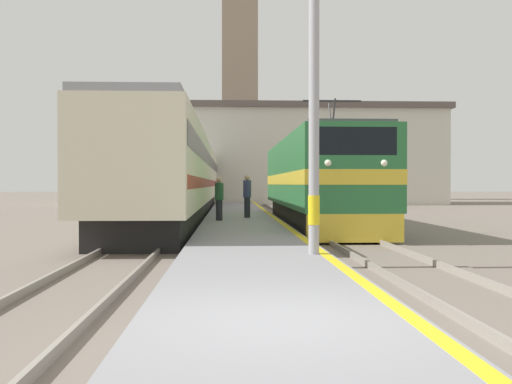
% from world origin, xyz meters
% --- Properties ---
extents(ground_plane, '(200.00, 200.00, 0.00)m').
position_xyz_m(ground_plane, '(0.00, 30.00, 0.00)').
color(ground_plane, '#70665B').
extents(platform, '(3.13, 140.00, 0.31)m').
position_xyz_m(platform, '(0.00, 25.00, 0.15)').
color(platform, gray).
rests_on(platform, ground).
extents(rail_track_near, '(2.83, 140.00, 0.16)m').
position_xyz_m(rail_track_near, '(3.04, 25.00, 0.03)').
color(rail_track_near, '#70665B').
rests_on(rail_track_near, ground).
extents(rail_track_far, '(2.84, 140.00, 0.16)m').
position_xyz_m(rail_track_far, '(-2.98, 25.00, 0.03)').
color(rail_track_far, '#70665B').
rests_on(rail_track_far, ground).
extents(locomotive_train, '(2.92, 16.03, 4.66)m').
position_xyz_m(locomotive_train, '(3.04, 18.33, 1.89)').
color(locomotive_train, black).
rests_on(locomotive_train, ground).
extents(passenger_train, '(2.92, 50.51, 4.07)m').
position_xyz_m(passenger_train, '(-2.98, 32.76, 2.19)').
color(passenger_train, black).
rests_on(passenger_train, ground).
extents(catenary_mast, '(2.14, 0.24, 8.21)m').
position_xyz_m(catenary_mast, '(1.28, 5.89, 4.43)').
color(catenary_mast, '#9E9EA3').
rests_on(catenary_mast, platform).
extents(person_on_platform, '(0.34, 0.34, 1.70)m').
position_xyz_m(person_on_platform, '(-0.92, 17.30, 1.20)').
color(person_on_platform, '#23232D').
rests_on(person_on_platform, platform).
extents(second_waiting_passenger, '(0.34, 0.34, 1.83)m').
position_xyz_m(second_waiting_passenger, '(0.24, 19.21, 1.28)').
color(second_waiting_passenger, '#23232D').
rests_on(second_waiting_passenger, platform).
extents(clock_tower, '(4.89, 4.89, 30.72)m').
position_xyz_m(clock_tower, '(0.67, 60.64, 16.21)').
color(clock_tower, gray).
rests_on(clock_tower, ground).
extents(station_building, '(29.40, 9.72, 8.51)m').
position_xyz_m(station_building, '(3.35, 46.84, 4.27)').
color(station_building, beige).
rests_on(station_building, ground).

